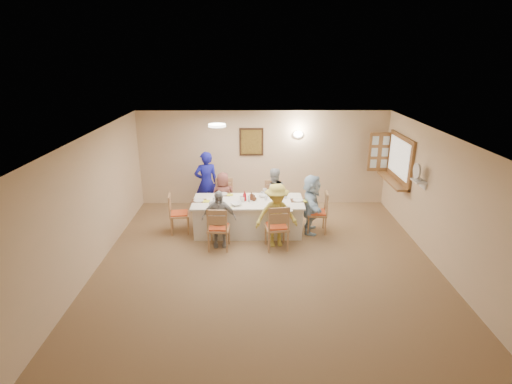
{
  "coord_description": "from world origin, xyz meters",
  "views": [
    {
      "loc": [
        -0.27,
        -6.69,
        3.89
      ],
      "look_at": [
        -0.2,
        1.4,
        1.05
      ],
      "focal_mm": 28.0,
      "sensor_mm": 36.0,
      "label": 1
    }
  ],
  "objects_px": {
    "diner_back_left": "(223,197)",
    "chair_left_end": "(179,213)",
    "diner_front_right": "(277,215)",
    "caregiver": "(206,183)",
    "diner_front_left": "(219,219)",
    "chair_back_left": "(224,199)",
    "diner_back_right": "(273,195)",
    "desk_fan": "(418,174)",
    "chair_right_end": "(317,212)",
    "chair_back_right": "(273,200)",
    "condiment_ketchup": "(245,196)",
    "chair_front_right": "(277,226)",
    "chair_front_left": "(219,227)",
    "serving_hatch": "(400,160)",
    "dining_table": "(248,216)",
    "diner_right_end": "(311,204)"
  },
  "relations": [
    {
      "from": "serving_hatch",
      "to": "diner_front_left",
      "type": "bearing_deg",
      "value": -161.04
    },
    {
      "from": "dining_table",
      "to": "chair_front_right",
      "type": "height_order",
      "value": "chair_front_right"
    },
    {
      "from": "chair_front_right",
      "to": "diner_front_left",
      "type": "height_order",
      "value": "diner_front_left"
    },
    {
      "from": "serving_hatch",
      "to": "chair_back_right",
      "type": "relative_size",
      "value": 1.61
    },
    {
      "from": "serving_hatch",
      "to": "diner_front_right",
      "type": "distance_m",
      "value": 3.41
    },
    {
      "from": "serving_hatch",
      "to": "chair_right_end",
      "type": "xyz_separation_m",
      "value": [
        -2.04,
        -0.76,
        -1.02
      ]
    },
    {
      "from": "chair_right_end",
      "to": "diner_front_right",
      "type": "height_order",
      "value": "diner_front_right"
    },
    {
      "from": "diner_back_right",
      "to": "chair_right_end",
      "type": "bearing_deg",
      "value": 133.85
    },
    {
      "from": "caregiver",
      "to": "serving_hatch",
      "type": "bearing_deg",
      "value": 158.13
    },
    {
      "from": "chair_front_right",
      "to": "diner_back_right",
      "type": "height_order",
      "value": "diner_back_right"
    },
    {
      "from": "chair_right_end",
      "to": "caregiver",
      "type": "xyz_separation_m",
      "value": [
        -2.6,
        1.15,
        0.33
      ]
    },
    {
      "from": "chair_back_right",
      "to": "chair_left_end",
      "type": "height_order",
      "value": "chair_back_right"
    },
    {
      "from": "chair_front_left",
      "to": "diner_back_right",
      "type": "relative_size",
      "value": 0.72
    },
    {
      "from": "chair_back_left",
      "to": "diner_front_right",
      "type": "xyz_separation_m",
      "value": [
        1.2,
        -1.48,
        0.19
      ]
    },
    {
      "from": "chair_front_right",
      "to": "caregiver",
      "type": "relative_size",
      "value": 0.62
    },
    {
      "from": "dining_table",
      "to": "diner_front_right",
      "type": "bearing_deg",
      "value": -48.58
    },
    {
      "from": "diner_front_right",
      "to": "caregiver",
      "type": "distance_m",
      "value": 2.47
    },
    {
      "from": "chair_back_left",
      "to": "diner_back_right",
      "type": "bearing_deg",
      "value": -5.16
    },
    {
      "from": "chair_back_left",
      "to": "caregiver",
      "type": "bearing_deg",
      "value": 142.67
    },
    {
      "from": "dining_table",
      "to": "diner_back_right",
      "type": "bearing_deg",
      "value": 48.58
    },
    {
      "from": "diner_back_right",
      "to": "condiment_ketchup",
      "type": "height_order",
      "value": "diner_back_right"
    },
    {
      "from": "serving_hatch",
      "to": "chair_back_right",
      "type": "xyz_separation_m",
      "value": [
        -2.99,
        0.04,
        -1.03
      ]
    },
    {
      "from": "chair_back_left",
      "to": "diner_front_left",
      "type": "xyz_separation_m",
      "value": [
        0.0,
        -1.48,
        0.12
      ]
    },
    {
      "from": "diner_right_end",
      "to": "desk_fan",
      "type": "bearing_deg",
      "value": -99.8
    },
    {
      "from": "dining_table",
      "to": "condiment_ketchup",
      "type": "height_order",
      "value": "condiment_ketchup"
    },
    {
      "from": "caregiver",
      "to": "chair_left_end",
      "type": "bearing_deg",
      "value": 49.45
    },
    {
      "from": "chair_left_end",
      "to": "diner_front_left",
      "type": "distance_m",
      "value": 1.18
    },
    {
      "from": "chair_back_right",
      "to": "condiment_ketchup",
      "type": "relative_size",
      "value": 4.03
    },
    {
      "from": "dining_table",
      "to": "chair_back_left",
      "type": "xyz_separation_m",
      "value": [
        -0.6,
        0.8,
        0.11
      ]
    },
    {
      "from": "desk_fan",
      "to": "diner_back_right",
      "type": "height_order",
      "value": "desk_fan"
    },
    {
      "from": "condiment_ketchup",
      "to": "diner_front_left",
      "type": "bearing_deg",
      "value": -127.88
    },
    {
      "from": "chair_front_right",
      "to": "chair_right_end",
      "type": "distance_m",
      "value": 1.24
    },
    {
      "from": "serving_hatch",
      "to": "dining_table",
      "type": "relative_size",
      "value": 0.61
    },
    {
      "from": "chair_back_right",
      "to": "caregiver",
      "type": "relative_size",
      "value": 0.58
    },
    {
      "from": "dining_table",
      "to": "diner_back_left",
      "type": "relative_size",
      "value": 2.04
    },
    {
      "from": "chair_back_right",
      "to": "chair_front_left",
      "type": "bearing_deg",
      "value": -124.95
    },
    {
      "from": "diner_back_right",
      "to": "condiment_ketchup",
      "type": "distance_m",
      "value": 0.98
    },
    {
      "from": "chair_left_end",
      "to": "condiment_ketchup",
      "type": "bearing_deg",
      "value": -98.12
    },
    {
      "from": "chair_front_right",
      "to": "desk_fan",
      "type": "bearing_deg",
      "value": 176.39
    },
    {
      "from": "serving_hatch",
      "to": "dining_table",
      "type": "xyz_separation_m",
      "value": [
        -3.59,
        -0.76,
        -1.12
      ]
    },
    {
      "from": "serving_hatch",
      "to": "chair_right_end",
      "type": "relative_size",
      "value": 1.57
    },
    {
      "from": "chair_left_end",
      "to": "diner_front_left",
      "type": "bearing_deg",
      "value": -133.61
    },
    {
      "from": "diner_right_end",
      "to": "condiment_ketchup",
      "type": "relative_size",
      "value": 5.89
    },
    {
      "from": "desk_fan",
      "to": "chair_back_right",
      "type": "relative_size",
      "value": 0.32
    },
    {
      "from": "diner_front_left",
      "to": "chair_front_right",
      "type": "bearing_deg",
      "value": -7.28
    },
    {
      "from": "diner_back_left",
      "to": "chair_left_end",
      "type": "bearing_deg",
      "value": 23.94
    },
    {
      "from": "chair_left_end",
      "to": "diner_front_right",
      "type": "xyz_separation_m",
      "value": [
        2.15,
        -0.68,
        0.23
      ]
    },
    {
      "from": "desk_fan",
      "to": "chair_right_end",
      "type": "xyz_separation_m",
      "value": [
        -1.93,
        0.59,
        -1.07
      ]
    },
    {
      "from": "desk_fan",
      "to": "condiment_ketchup",
      "type": "distance_m",
      "value": 3.66
    },
    {
      "from": "chair_back_right",
      "to": "diner_back_right",
      "type": "height_order",
      "value": "diner_back_right"
    }
  ]
}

